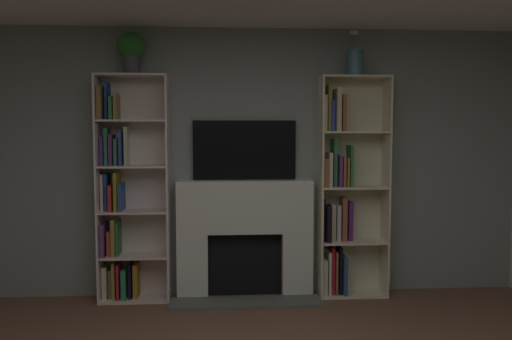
% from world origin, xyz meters
% --- Properties ---
extents(wall_back_accent, '(5.53, 0.06, 2.57)m').
position_xyz_m(wall_back_accent, '(0.00, 2.79, 1.28)').
color(wall_back_accent, gray).
rests_on(wall_back_accent, ground_plane).
extents(fireplace, '(1.39, 0.50, 1.12)m').
position_xyz_m(fireplace, '(0.00, 2.65, 0.59)').
color(fireplace, white).
rests_on(fireplace, ground_plane).
extents(tv, '(0.98, 0.06, 0.57)m').
position_xyz_m(tv, '(0.00, 2.73, 1.41)').
color(tv, black).
rests_on(tv, fireplace).
extents(bookshelf_left, '(0.65, 0.29, 2.10)m').
position_xyz_m(bookshelf_left, '(-1.11, 2.65, 0.99)').
color(bookshelf_left, silver).
rests_on(bookshelf_left, ground_plane).
extents(bookshelf_right, '(0.65, 0.28, 2.10)m').
position_xyz_m(bookshelf_right, '(0.95, 2.65, 0.99)').
color(bookshelf_right, beige).
rests_on(bookshelf_right, ground_plane).
extents(potted_plant, '(0.25, 0.25, 0.38)m').
position_xyz_m(potted_plant, '(-1.04, 2.61, 2.33)').
color(potted_plant, '#484755').
rests_on(potted_plant, bookshelf_left).
extents(vase_with_flowers, '(0.15, 0.15, 0.43)m').
position_xyz_m(vase_with_flowers, '(1.03, 2.61, 2.23)').
color(vase_with_flowers, teal).
rests_on(vase_with_flowers, bookshelf_right).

